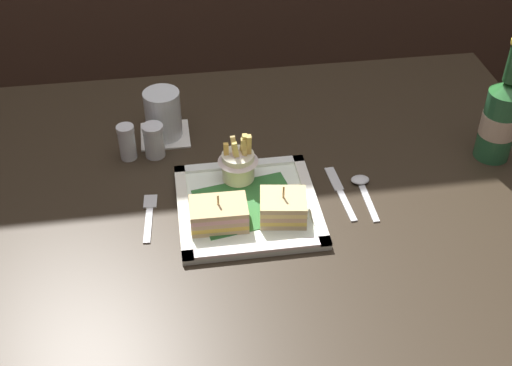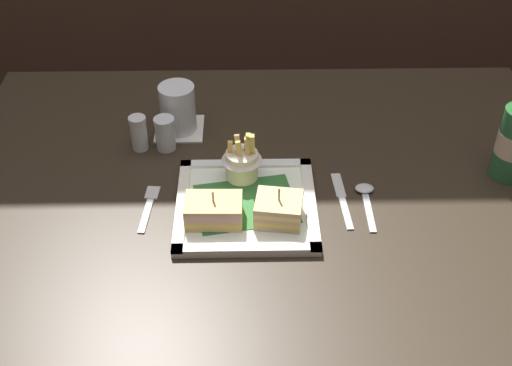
# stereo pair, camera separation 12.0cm
# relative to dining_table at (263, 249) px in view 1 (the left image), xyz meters

# --- Properties ---
(dining_table) EXTENTS (1.21, 0.92, 0.73)m
(dining_table) POSITION_rel_dining_table_xyz_m (0.00, 0.00, 0.00)
(dining_table) COLOR #2E251A
(dining_table) RESTS_ON ground_plane
(square_plate) EXTENTS (0.25, 0.25, 0.02)m
(square_plate) POSITION_rel_dining_table_xyz_m (-0.04, -0.04, 0.16)
(square_plate) COLOR white
(square_plate) RESTS_ON dining_table
(sandwich_half_left) EXTENTS (0.10, 0.07, 0.06)m
(sandwich_half_left) POSITION_rel_dining_table_xyz_m (-0.09, -0.09, 0.18)
(sandwich_half_left) COLOR #D8B77D
(sandwich_half_left) RESTS_ON square_plate
(sandwich_half_right) EXTENTS (0.09, 0.08, 0.07)m
(sandwich_half_right) POSITION_rel_dining_table_xyz_m (0.02, -0.09, 0.18)
(sandwich_half_right) COLOR tan
(sandwich_half_right) RESTS_ON square_plate
(fries_cup) EXTENTS (0.08, 0.08, 0.10)m
(fries_cup) POSITION_rel_dining_table_xyz_m (-0.04, 0.03, 0.20)
(fries_cup) COLOR white
(fries_cup) RESTS_ON square_plate
(beer_bottle) EXTENTS (0.07, 0.07, 0.25)m
(beer_bottle) POSITION_rel_dining_table_xyz_m (0.47, 0.04, 0.24)
(beer_bottle) COLOR #2C6E42
(beer_bottle) RESTS_ON dining_table
(drink_coaster) EXTENTS (0.10, 0.10, 0.00)m
(drink_coaster) POSITION_rel_dining_table_xyz_m (-0.18, 0.21, 0.15)
(drink_coaster) COLOR white
(drink_coaster) RESTS_ON dining_table
(water_glass) EXTENTS (0.07, 0.07, 0.10)m
(water_glass) POSITION_rel_dining_table_xyz_m (-0.18, 0.21, 0.20)
(water_glass) COLOR silver
(water_glass) RESTS_ON dining_table
(fork) EXTENTS (0.03, 0.13, 0.00)m
(fork) POSITION_rel_dining_table_xyz_m (-0.21, -0.04, 0.15)
(fork) COLOR silver
(fork) RESTS_ON dining_table
(knife) EXTENTS (0.02, 0.16, 0.00)m
(knife) POSITION_rel_dining_table_xyz_m (0.14, -0.02, 0.15)
(knife) COLOR silver
(knife) RESTS_ON dining_table
(spoon) EXTENTS (0.04, 0.13, 0.01)m
(spoon) POSITION_rel_dining_table_xyz_m (0.18, -0.01, 0.16)
(spoon) COLOR silver
(spoon) RESTS_ON dining_table
(salt_shaker) EXTENTS (0.03, 0.03, 0.07)m
(salt_shaker) POSITION_rel_dining_table_xyz_m (-0.25, 0.14, 0.18)
(salt_shaker) COLOR silver
(salt_shaker) RESTS_ON dining_table
(pepper_shaker) EXTENTS (0.04, 0.04, 0.07)m
(pepper_shaker) POSITION_rel_dining_table_xyz_m (-0.20, 0.14, 0.18)
(pepper_shaker) COLOR silver
(pepper_shaker) RESTS_ON dining_table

